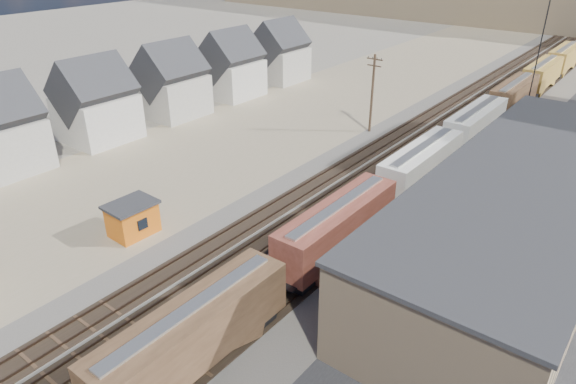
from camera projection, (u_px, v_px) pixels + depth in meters
The scene contains 10 objects.
ground at pixel (157, 341), 32.87m from camera, with size 300.00×300.00×0.00m, color #6B6356.
ballast_bed at pixel (456, 128), 68.02m from camera, with size 18.00×200.00×0.06m, color #4C4742.
dirt_yard at pixel (290, 118), 71.92m from camera, with size 24.00×180.00×0.03m, color #867B5C.
rail_tracks at pixel (452, 127), 68.29m from camera, with size 11.40×200.00×0.24m.
freight_train at pixel (451, 142), 56.23m from camera, with size 3.00×119.74×4.46m.
warehouse at pixel (525, 211), 40.61m from camera, with size 12.40×40.40×7.25m.
utility_pole_north at pixel (372, 92), 64.64m from camera, with size 2.20×0.32×10.00m.
radio_mast at pixel (539, 52), 67.64m from camera, with size 1.20×0.16×18.00m.
townhouse_row at pixel (136, 94), 67.05m from camera, with size 8.15×68.16×10.47m.
maintenance_shed at pixel (132, 218), 43.80m from camera, with size 3.27×4.16×2.98m.
Camera 1 is at (21.92, -14.53, 23.46)m, focal length 32.00 mm.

